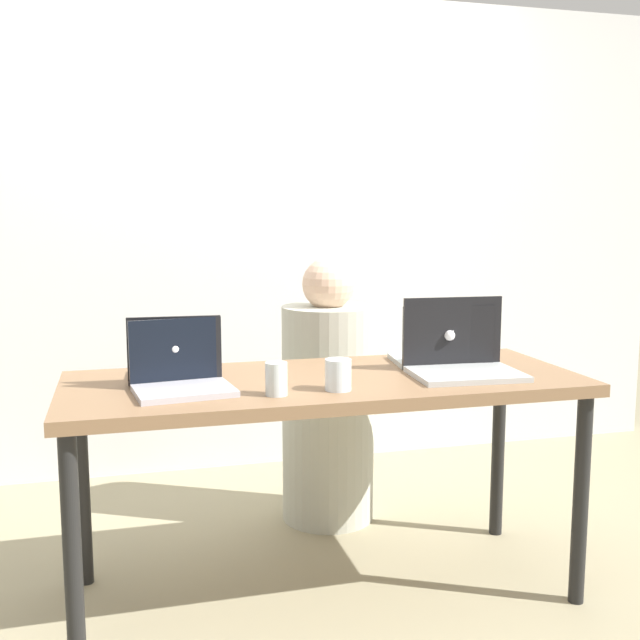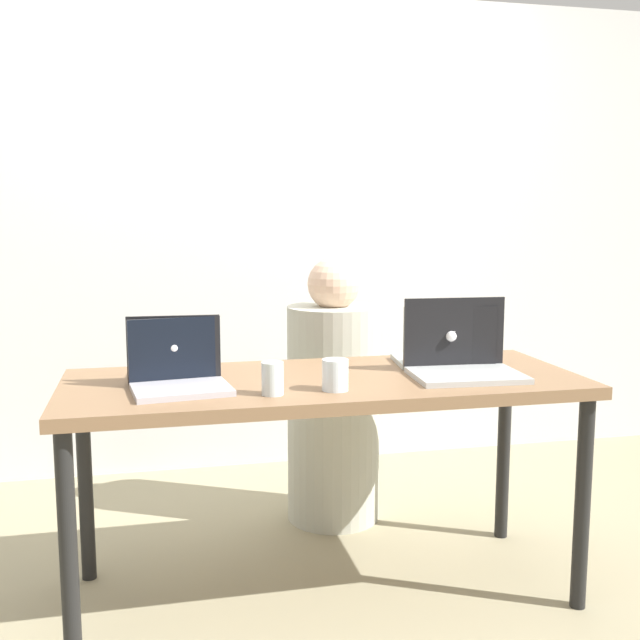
# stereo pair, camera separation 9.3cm
# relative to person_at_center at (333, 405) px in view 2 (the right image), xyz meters

# --- Properties ---
(ground_plane) EXTENTS (12.00, 12.00, 0.00)m
(ground_plane) POSITION_rel_person_at_center_xyz_m (-0.18, -0.61, -0.48)
(ground_plane) COLOR gray
(back_wall) EXTENTS (4.50, 0.10, 2.32)m
(back_wall) POSITION_rel_person_at_center_xyz_m (-0.18, 0.79, 0.68)
(back_wall) COLOR silver
(back_wall) RESTS_ON ground
(desk) EXTENTS (1.66, 0.65, 0.74)m
(desk) POSITION_rel_person_at_center_xyz_m (-0.18, -0.61, 0.18)
(desk) COLOR brown
(desk) RESTS_ON ground
(person_at_center) EXTENTS (0.43, 0.43, 1.09)m
(person_at_center) POSITION_rel_person_at_center_xyz_m (0.00, 0.00, 0.00)
(person_at_center) COLOR #B5B6A5
(person_at_center) RESTS_ON ground
(laptop_back_right) EXTENTS (0.35, 0.27, 0.22)m
(laptop_back_right) POSITION_rel_person_at_center_xyz_m (0.27, -0.51, 0.30)
(laptop_back_right) COLOR #AEB9B7
(laptop_back_right) RESTS_ON desk
(laptop_front_left) EXTENTS (0.31, 0.26, 0.21)m
(laptop_front_left) POSITION_rel_person_at_center_xyz_m (-0.64, -0.67, 0.30)
(laptop_front_left) COLOR #B3B1B9
(laptop_front_left) RESTS_ON desk
(laptop_front_right) EXTENTS (0.36, 0.30, 0.25)m
(laptop_front_right) POSITION_rel_person_at_center_xyz_m (0.27, -0.67, 0.31)
(laptop_front_right) COLOR #B3B7B6
(laptop_front_right) RESTS_ON desk
(laptop_back_left) EXTENTS (0.30, 0.26, 0.21)m
(laptop_back_left) POSITION_rel_person_at_center_xyz_m (-0.65, -0.51, 0.30)
(laptop_back_left) COLOR #3D3537
(laptop_back_left) RESTS_ON desk
(water_glass_left) EXTENTS (0.07, 0.07, 0.10)m
(water_glass_left) POSITION_rel_person_at_center_xyz_m (-0.38, -0.80, 0.30)
(water_glass_left) COLOR silver
(water_glass_left) RESTS_ON desk
(water_glass_center) EXTENTS (0.08, 0.08, 0.09)m
(water_glass_center) POSITION_rel_person_at_center_xyz_m (-0.19, -0.78, 0.30)
(water_glass_center) COLOR silver
(water_glass_center) RESTS_ON desk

